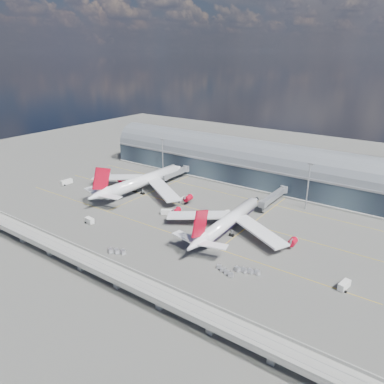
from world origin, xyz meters
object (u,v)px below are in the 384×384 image
Objects in this scene: cargo_train_1 at (225,271)px; service_truck_2 at (169,212)px; floodlight_mast_right at (308,185)px; airliner_left at (140,182)px; service_truck_1 at (90,221)px; service_truck_4 at (184,200)px; airliner_right at (228,222)px; service_truck_3 at (344,285)px; service_truck_5 at (229,214)px; floodlight_mast_left at (163,156)px; cargo_train_0 at (117,251)px; service_truck_0 at (67,182)px; cargo_train_2 at (247,271)px.

service_truck_2 is at bearing 40.73° from cargo_train_1.
airliner_left is at bearing -159.83° from floodlight_mast_right.
service_truck_1 is 0.96× the size of service_truck_4.
airliner_left is at bearing 35.47° from service_truck_2.
airliner_right reaches higher than service_truck_2.
service_truck_5 is at bearing 165.75° from service_truck_3.
floodlight_mast_right is 53.53m from airliner_right.
floodlight_mast_right is at bearing -37.96° from service_truck_1.
service_truck_4 reaches higher than service_truck_1.
cargo_train_0 is at bearing -60.84° from floodlight_mast_left.
cargo_train_1 is (134.94, -28.85, -0.84)m from service_truck_0.
airliner_right is 34.74m from cargo_train_1.
service_truck_0 reaches higher than service_truck_1.
cargo_train_0 is at bearing 87.87° from cargo_train_1.
service_truck_1 is at bearing 173.13° from service_truck_5.
service_truck_1 is 0.65× the size of cargo_train_0.
service_truck_0 is at bearing 89.39° from cargo_train_0.
airliner_left is 98.54m from cargo_train_1.
service_truck_1 is (-80.55, -80.24, -12.14)m from floodlight_mast_right.
service_truck_3 is 43.17m from cargo_train_1.
cargo_train_2 is (32.26, -41.24, -0.49)m from service_truck_5.
airliner_right is 12.11× the size of service_truck_4.
service_truck_2 is 18.67m from service_truck_4.
floodlight_mast_left is at bearing 31.31° from cargo_train_1.
service_truck_4 is at bearing 127.26° from service_truck_5.
service_truck_1 reaches higher than service_truck_5.
service_truck_2 is 63.89m from cargo_train_2.
cargo_train_0 is (-84.86, -29.72, -0.50)m from service_truck_3.
floodlight_mast_right is (100.00, 0.00, 0.00)m from floodlight_mast_left.
airliner_left is 61.83m from service_truck_5.
service_truck_4 reaches higher than cargo_train_0.
service_truck_3 is at bearing -53.98° from cargo_train_2.
floodlight_mast_left is 4.61× the size of service_truck_4.
service_truck_1 is 84.41m from cargo_train_2.
floodlight_mast_left and floodlight_mast_right have the same top height.
service_truck_2 is 93.06m from service_truck_3.
service_truck_5 is at bearing 6.78° from cargo_train_0.
floodlight_mast_right is 67.80m from service_truck_4.
floodlight_mast_left is at bearing 20.78° from service_truck_1.
floodlight_mast_right is 0.33× the size of airliner_left.
airliner_left is 31.70m from service_truck_4.
service_truck_1 is 0.58× the size of cargo_train_1.
floodlight_mast_right is 2.80× the size of cargo_train_1.
floodlight_mast_right is 75.46m from cargo_train_2.
service_truck_1 is 0.96× the size of service_truck_5.
service_truck_1 is at bearing -123.41° from service_truck_4.
floodlight_mast_right is at bearing -2.58° from cargo_train_0.
airliner_right is at bearing -119.04° from service_truck_2.
floodlight_mast_right reaches higher than service_truck_0.
floodlight_mast_right is at bearing 65.41° from airliner_right.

